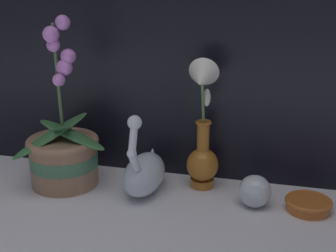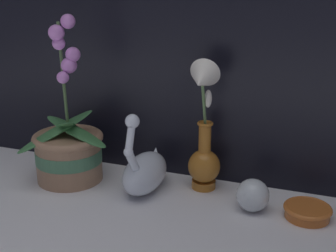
# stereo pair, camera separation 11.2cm
# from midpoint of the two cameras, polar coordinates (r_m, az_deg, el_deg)

# --- Properties ---
(ground_plane) EXTENTS (2.80, 2.80, 0.00)m
(ground_plane) POSITION_cam_midpoint_polar(r_m,az_deg,el_deg) (1.09, 1.65, -10.85)
(ground_plane) COLOR white
(orchid_potted_plant) EXTENTS (0.23, 0.24, 0.43)m
(orchid_potted_plant) POSITION_cam_midpoint_polar(r_m,az_deg,el_deg) (1.25, -9.54, -2.71)
(orchid_potted_plant) COLOR #9E7556
(orchid_potted_plant) RESTS_ON ground_plane
(swan_figurine) EXTENTS (0.10, 0.20, 0.22)m
(swan_figurine) POSITION_cam_midpoint_polar(r_m,az_deg,el_deg) (1.18, -0.10, -5.47)
(swan_figurine) COLOR silver
(swan_figurine) RESTS_ON ground_plane
(blue_vase) EXTENTS (0.08, 0.12, 0.34)m
(blue_vase) POSITION_cam_midpoint_polar(r_m,az_deg,el_deg) (1.16, 7.12, -1.65)
(blue_vase) COLOR #B26B23
(blue_vase) RESTS_ON ground_plane
(glass_sphere) EXTENTS (0.08, 0.08, 0.08)m
(glass_sphere) POSITION_cam_midpoint_polar(r_m,az_deg,el_deg) (1.12, 13.16, -8.29)
(glass_sphere) COLOR silver
(glass_sphere) RESTS_ON ground_plane
(amber_dish) EXTENTS (0.11, 0.11, 0.03)m
(amber_dish) POSITION_cam_midpoint_polar(r_m,az_deg,el_deg) (1.13, 19.44, -9.79)
(amber_dish) COLOR #C66628
(amber_dish) RESTS_ON ground_plane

